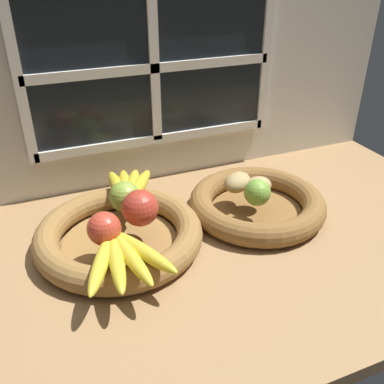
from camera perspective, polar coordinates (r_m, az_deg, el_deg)
name	(u,v)px	position (r cm, az deg, el deg)	size (l,w,h in cm)	color
ground_plane	(196,234)	(100.07, 0.61, -5.66)	(140.00, 90.00, 3.00)	#9E774C
back_wall	(152,78)	(113.34, -5.37, 14.98)	(140.00, 4.60, 55.00)	silver
fruit_bowl_left	(119,235)	(94.00, -9.76, -5.68)	(36.51, 36.51, 5.63)	olive
fruit_bowl_right	(257,204)	(104.75, 8.71, -1.57)	(33.15, 33.15, 5.63)	brown
apple_red_right	(140,208)	(89.40, -6.99, -2.15)	(7.81, 7.81, 7.81)	#B73828
apple_red_front	(104,229)	(85.08, -11.74, -4.83)	(6.79, 6.79, 6.79)	#CC422D
apple_green_back	(125,196)	(94.97, -9.04, -0.59)	(6.88, 6.88, 6.88)	#8CAD3D
banana_bunch_front	(123,256)	(80.51, -9.32, -8.54)	(17.95, 20.03, 2.84)	yellow
banana_bunch_back	(128,188)	(102.29, -8.56, 0.57)	(12.29, 18.67, 3.10)	gold
potato_large	(258,185)	(102.24, 8.92, 0.88)	(6.34, 5.20, 4.20)	tan
potato_oblong	(237,182)	(102.72, 6.12, 1.32)	(8.01, 5.75, 4.49)	tan
lime_near	(257,193)	(97.21, 8.77, -0.07)	(6.13, 6.13, 6.13)	#7AAD3D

